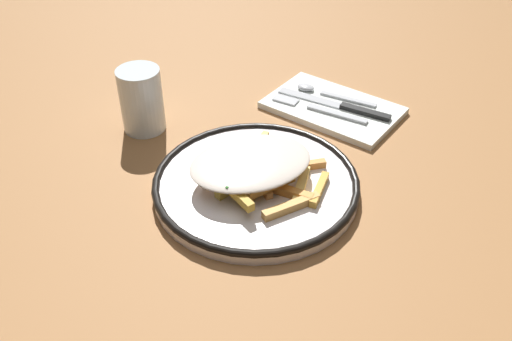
{
  "coord_description": "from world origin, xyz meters",
  "views": [
    {
      "loc": [
        -0.53,
        -0.36,
        0.53
      ],
      "look_at": [
        0.0,
        0.0,
        0.04
      ],
      "focal_mm": 39.6,
      "sensor_mm": 36.0,
      "label": 1
    }
  ],
  "objects_px": {
    "fries_heap": "(254,168)",
    "water_glass": "(141,100)",
    "fork": "(319,109)",
    "knife": "(343,106)",
    "plate": "(256,184)",
    "spoon": "(322,92)",
    "napkin": "(333,108)"
  },
  "relations": [
    {
      "from": "plate",
      "to": "napkin",
      "type": "relative_size",
      "value": 1.33
    },
    {
      "from": "knife",
      "to": "spoon",
      "type": "distance_m",
      "value": 0.06
    },
    {
      "from": "plate",
      "to": "knife",
      "type": "distance_m",
      "value": 0.26
    },
    {
      "from": "knife",
      "to": "spoon",
      "type": "xyz_separation_m",
      "value": [
        0.02,
        0.05,
        0.0
      ]
    },
    {
      "from": "plate",
      "to": "fries_heap",
      "type": "height_order",
      "value": "fries_heap"
    },
    {
      "from": "spoon",
      "to": "fries_heap",
      "type": "bearing_deg",
      "value": -170.64
    },
    {
      "from": "fries_heap",
      "to": "knife",
      "type": "relative_size",
      "value": 1.05
    },
    {
      "from": "fries_heap",
      "to": "spoon",
      "type": "height_order",
      "value": "fries_heap"
    },
    {
      "from": "fries_heap",
      "to": "napkin",
      "type": "bearing_deg",
      "value": 2.77
    },
    {
      "from": "fries_heap",
      "to": "knife",
      "type": "bearing_deg",
      "value": -1.31
    },
    {
      "from": "fork",
      "to": "fries_heap",
      "type": "bearing_deg",
      "value": -173.94
    },
    {
      "from": "plate",
      "to": "water_glass",
      "type": "distance_m",
      "value": 0.26
    },
    {
      "from": "fries_heap",
      "to": "water_glass",
      "type": "height_order",
      "value": "water_glass"
    },
    {
      "from": "napkin",
      "to": "fork",
      "type": "xyz_separation_m",
      "value": [
        -0.03,
        0.01,
        0.01
      ]
    },
    {
      "from": "fork",
      "to": "plate",
      "type": "bearing_deg",
      "value": -173.49
    },
    {
      "from": "water_glass",
      "to": "knife",
      "type": "bearing_deg",
      "value": -47.7
    },
    {
      "from": "fries_heap",
      "to": "spoon",
      "type": "distance_m",
      "value": 0.29
    },
    {
      "from": "napkin",
      "to": "spoon",
      "type": "relative_size",
      "value": 1.49
    },
    {
      "from": "plate",
      "to": "knife",
      "type": "height_order",
      "value": "plate"
    },
    {
      "from": "fries_heap",
      "to": "fork",
      "type": "relative_size",
      "value": 1.26
    },
    {
      "from": "fork",
      "to": "knife",
      "type": "xyz_separation_m",
      "value": [
        0.03,
        -0.03,
        0.0
      ]
    },
    {
      "from": "napkin",
      "to": "spoon",
      "type": "xyz_separation_m",
      "value": [
        0.02,
        0.03,
        0.01
      ]
    },
    {
      "from": "napkin",
      "to": "water_glass",
      "type": "bearing_deg",
      "value": 134.27
    },
    {
      "from": "napkin",
      "to": "spoon",
      "type": "bearing_deg",
      "value": 55.68
    },
    {
      "from": "knife",
      "to": "water_glass",
      "type": "relative_size",
      "value": 1.93
    },
    {
      "from": "fries_heap",
      "to": "napkin",
      "type": "xyz_separation_m",
      "value": [
        0.26,
        0.01,
        -0.04
      ]
    },
    {
      "from": "plate",
      "to": "spoon",
      "type": "distance_m",
      "value": 0.29
    },
    {
      "from": "plate",
      "to": "fork",
      "type": "xyz_separation_m",
      "value": [
        0.23,
        0.03,
        0.0
      ]
    },
    {
      "from": "plate",
      "to": "knife",
      "type": "xyz_separation_m",
      "value": [
        0.26,
        -0.0,
        0.0
      ]
    },
    {
      "from": "fork",
      "to": "knife",
      "type": "height_order",
      "value": "knife"
    },
    {
      "from": "plate",
      "to": "water_glass",
      "type": "relative_size",
      "value": 2.77
    },
    {
      "from": "plate",
      "to": "napkin",
      "type": "distance_m",
      "value": 0.26
    }
  ]
}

